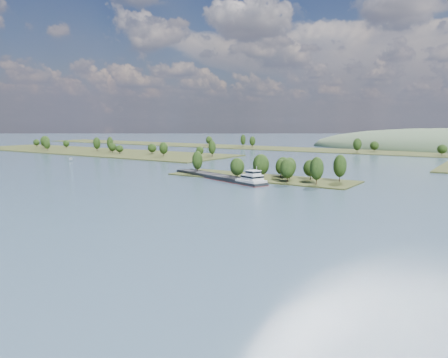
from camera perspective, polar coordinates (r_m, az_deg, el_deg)
The scene contains 6 objects.
ground at distance 178.85m, azimuth -4.64°, elevation -2.01°, with size 1800.00×1800.00×0.00m, color #3B4E66.
tree_island at distance 223.94m, azimuth 6.09°, elevation 0.99°, with size 100.00×31.44×14.37m.
left_bank at distance 439.16m, azimuth -16.94°, elevation 3.55°, with size 300.00×80.00×15.64m.
back_shoreline at distance 431.20m, azimuth 19.99°, elevation 3.31°, with size 900.00×60.00×15.05m.
cargo_barge at distance 222.56m, azimuth -0.13°, elevation 0.24°, with size 68.96×31.82×9.52m.
motorboat at distance 342.19m, azimuth -19.36°, elevation 2.43°, with size 2.51×6.69×2.58m, color silver.
Camera 1 is at (109.34, -18.32, 30.00)m, focal length 35.00 mm.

